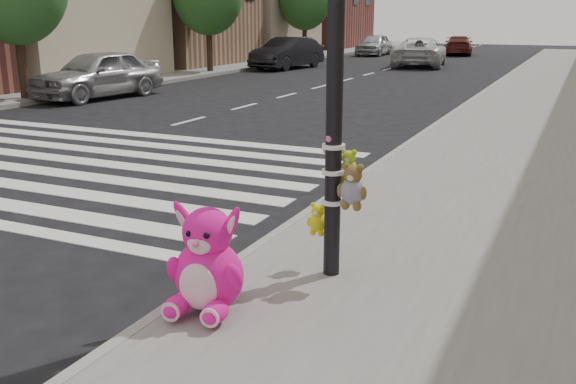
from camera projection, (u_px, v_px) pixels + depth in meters
The scene contains 12 objects.
ground at pixel (0, 310), 5.96m from camera, with size 120.00×120.00×0.00m, color black.
sidewalk_far at pixel (143, 74), 28.90m from camera, with size 6.00×80.00×0.14m, color slate.
curb_edge at pixel (421, 137), 14.07m from camera, with size 0.12×80.00×0.15m, color gray.
crosswalk at pixel (50, 157), 12.33m from camera, with size 11.00×6.00×0.01m, color silver, non-canonical shape.
signal_pole at pixel (337, 108), 6.00m from camera, with size 0.69×0.48×4.00m.
pink_bunny at pixel (207, 267), 5.54m from camera, with size 0.70×0.78×0.99m.
red_teddy at pixel (224, 277), 6.08m from camera, with size 0.15×0.10×0.21m, color #B53012, non-canonical shape.
car_silver_far at pixel (98, 74), 20.89m from camera, with size 1.86×4.63×1.58m, color #B0B1B5.
car_dark_far at pixel (287, 53), 32.43m from camera, with size 1.66×4.76×1.57m, color black.
car_white_near at pixel (420, 52), 33.96m from camera, with size 2.51×5.44×1.51m, color silver.
car_maroon_near at pixel (459, 45), 43.62m from camera, with size 1.81×4.45×1.29m, color #581C19.
car_silver_deep at pixel (374, 44), 43.30m from camera, with size 1.71×4.26×1.45m, color #BCBCC1.
Camera 1 is at (4.72, -3.83, 2.65)m, focal length 40.00 mm.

